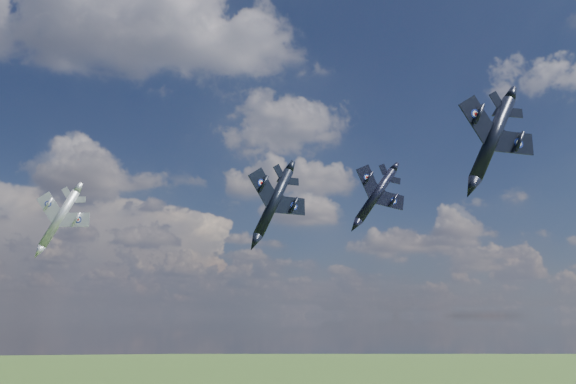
{
  "coord_description": "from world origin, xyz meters",
  "views": [
    {
      "loc": [
        -9.1,
        -57.32,
        66.3
      ],
      "look_at": [
        1.37,
        14.54,
        82.37
      ],
      "focal_mm": 35.0,
      "sensor_mm": 36.0,
      "label": 1
    }
  ],
  "objects": [
    {
      "name": "jet_lead_navy",
      "position": [
        -0.42,
        15.52,
        81.1
      ],
      "size": [
        15.32,
        17.3,
        7.28
      ],
      "primitive_type": null,
      "rotation": [
        0.0,
        0.47,
        0.41
      ],
      "color": "black"
    },
    {
      "name": "jet_right_navy",
      "position": [
        20.46,
        -4.41,
        84.62
      ],
      "size": [
        12.44,
        15.78,
        7.59
      ],
      "primitive_type": null,
      "rotation": [
        0.0,
        0.5,
        0.14
      ],
      "color": "black"
    },
    {
      "name": "jet_high_navy",
      "position": [
        15.55,
        21.3,
        83.81
      ],
      "size": [
        12.12,
        15.32,
        8.13
      ],
      "primitive_type": null,
      "rotation": [
        0.0,
        0.64,
        0.2
      ],
      "color": "black"
    },
    {
      "name": "jet_left_silver",
      "position": [
        -30.12,
        25.76,
        79.93
      ],
      "size": [
        9.76,
        12.85,
        6.28
      ],
      "primitive_type": null,
      "rotation": [
        0.0,
        0.47,
        -0.06
      ],
      "color": "#ABAEB6"
    }
  ]
}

